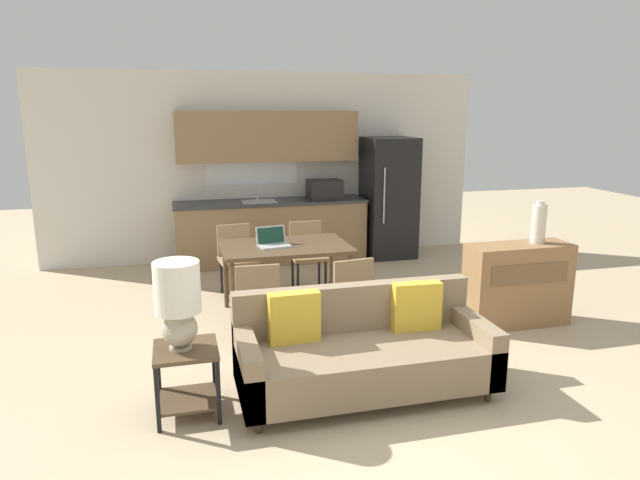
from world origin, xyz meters
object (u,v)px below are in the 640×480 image
dining_chair_near_right (348,293)px  dining_chair_far_right (308,252)px  refrigerator (389,197)px  laptop (273,241)px  couch (362,351)px  credenza (517,285)px  dining_chair_far_left (236,256)px  table_lamp (178,300)px  dining_table (285,252)px  side_table (187,370)px  vase (539,223)px  dining_chair_near_left (257,299)px

dining_chair_near_right → dining_chair_far_right: bearing=-97.7°
refrigerator → laptop: 3.00m
couch → credenza: size_ratio=1.84×
credenza → dining_chair_far_left: 3.19m
couch → dining_chair_near_right: bearing=79.3°
table_lamp → dining_chair_far_right: bearing=59.6°
refrigerator → dining_chair_far_left: bearing=-152.0°
dining_table → dining_chair_far_left: 0.97m
dining_table → couch: 1.90m
table_lamp → dining_chair_far_left: table_lamp is taller
refrigerator → side_table: refrigerator is taller
dining_chair_far_right → laptop: 1.04m
side_table → dining_chair_near_right: size_ratio=0.62×
refrigerator → vase: size_ratio=4.10×
side_table → dining_chair_far_left: bearing=76.2°
couch → table_lamp: size_ratio=3.06×
refrigerator → vase: refrigerator is taller
table_lamp → credenza: 3.55m
table_lamp → credenza: table_lamp is taller
dining_chair_far_left → dining_chair_near_right: same height
table_lamp → dining_chair_near_left: table_lamp is taller
credenza → dining_chair_far_left: size_ratio=1.29×
table_lamp → couch: bearing=0.6°
dining_chair_far_right → dining_chair_near_right: 1.64m
laptop → refrigerator: bearing=35.6°
dining_chair_near_left → couch: bearing=124.3°
table_lamp → dining_chair_far_right: table_lamp is taller
credenza → dining_chair_near_right: (-1.81, 0.05, 0.05)m
credenza → laptop: size_ratio=2.99×
dining_chair_near_right → vase: bearing=171.5°
dining_chair_far_right → dining_chair_far_left: bearing=179.0°
vase → dining_chair_near_right: (-2.02, 0.02, -0.58)m
couch → dining_chair_near_right: (0.19, 1.01, 0.14)m
dining_chair_near_left → dining_chair_far_left: (-0.01, 1.63, 0.00)m
dining_table → laptop: bearing=177.3°
refrigerator → dining_chair_far_left: 2.78m
couch → vase: vase is taller
dining_table → side_table: size_ratio=2.60×
dining_table → table_lamp: bearing=-121.3°
couch → side_table: (-1.35, -0.02, 0.02)m
dining_chair_far_left → dining_table: bearing=-68.5°
side_table → table_lamp: bearing=172.6°
vase → dining_chair_far_left: vase is taller
dining_table → dining_chair_far_left: bearing=117.5°
dining_chair_near_left → dining_chair_near_right: 0.87m
dining_chair_near_right → laptop: 1.07m
dining_chair_near_left → dining_chair_far_right: bearing=-116.9°
side_table → laptop: bearing=62.7°
laptop → table_lamp: bearing=-127.5°
table_lamp → side_table: bearing=-7.4°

